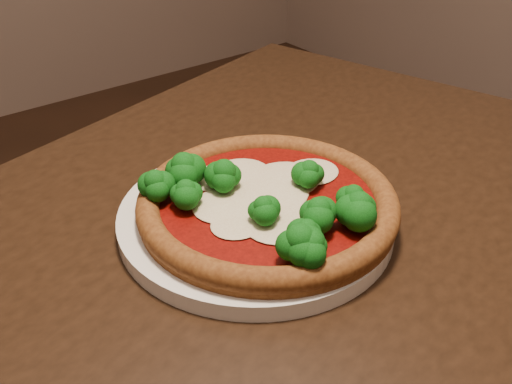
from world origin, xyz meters
TOP-DOWN VIEW (x-y plane):
  - dining_table at (0.05, -0.22)m, footprint 1.23×1.00m
  - plate at (0.07, -0.17)m, footprint 0.29×0.29m
  - pizza at (0.07, -0.18)m, footprint 0.27×0.27m

SIDE VIEW (x-z plane):
  - dining_table at x=0.05m, z-range 0.26..1.01m
  - plate at x=0.07m, z-range 0.75..0.77m
  - pizza at x=0.07m, z-range 0.75..0.81m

